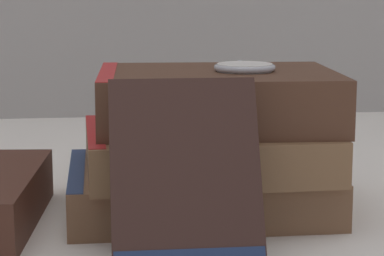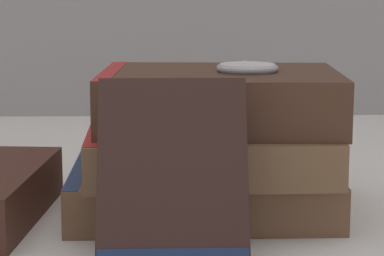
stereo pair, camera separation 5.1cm
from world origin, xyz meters
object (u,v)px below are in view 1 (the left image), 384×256
at_px(book_flat_middle, 200,150).
at_px(pocket_watch, 245,67).
at_px(book_flat_top, 211,99).
at_px(book_leaning_front, 185,181).
at_px(reading_glasses, 150,172).
at_px(book_flat_bottom, 192,188).

distance_m(book_flat_middle, pocket_watch, 0.07).
xyz_separation_m(book_flat_middle, pocket_watch, (0.04, 0.01, 0.06)).
relative_size(book_flat_top, book_leaning_front, 1.59).
relative_size(book_leaning_front, reading_glasses, 1.07).
relative_size(book_flat_middle, reading_glasses, 1.71).
relative_size(book_flat_bottom, book_flat_top, 1.09).
height_order(book_flat_bottom, book_flat_top, book_flat_top).
bearing_deg(book_leaning_front, reading_glasses, 91.99).
height_order(book_flat_top, pocket_watch, pocket_watch).
relative_size(book_flat_middle, book_leaning_front, 1.59).
distance_m(book_flat_bottom, pocket_watch, 0.11).
height_order(book_flat_top, reading_glasses, book_flat_top).
distance_m(book_flat_top, pocket_watch, 0.04).
relative_size(book_flat_top, reading_glasses, 1.70).
height_order(book_flat_bottom, pocket_watch, pocket_watch).
bearing_deg(reading_glasses, book_flat_top, -68.27).
distance_m(book_leaning_front, pocket_watch, 0.14).
bearing_deg(book_flat_top, reading_glasses, 110.07).
distance_m(pocket_watch, reading_glasses, 0.19).
bearing_deg(reading_glasses, pocket_watch, -59.01).
height_order(pocket_watch, reading_glasses, pocket_watch).
xyz_separation_m(pocket_watch, reading_glasses, (-0.07, 0.13, -0.11)).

